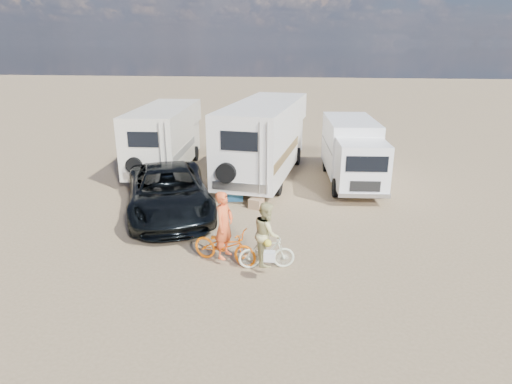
# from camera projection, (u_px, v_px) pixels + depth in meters

# --- Properties ---
(ground) EXTENTS (140.00, 140.00, 0.00)m
(ground) POSITION_uv_depth(u_px,v_px,m) (249.00, 240.00, 13.62)
(ground) COLOR #977C5A
(ground) RESTS_ON ground
(rv_main) EXTENTS (3.57, 8.31, 3.40)m
(rv_main) POSITION_uv_depth(u_px,v_px,m) (264.00, 140.00, 19.57)
(rv_main) COLOR white
(rv_main) RESTS_ON ground
(rv_left) EXTENTS (2.61, 6.53, 3.04)m
(rv_left) POSITION_uv_depth(u_px,v_px,m) (165.00, 140.00, 20.57)
(rv_left) COLOR white
(rv_left) RESTS_ON ground
(box_truck) EXTENTS (2.47, 6.24, 2.69)m
(box_truck) POSITION_uv_depth(u_px,v_px,m) (352.00, 154.00, 18.70)
(box_truck) COLOR white
(box_truck) RESTS_ON ground
(dark_suv) EXTENTS (4.78, 6.65, 1.68)m
(dark_suv) POSITION_uv_depth(u_px,v_px,m) (169.00, 191.00, 15.47)
(dark_suv) COLOR black
(dark_suv) RESTS_ON ground
(bike_man) EXTENTS (2.05, 1.24, 1.02)m
(bike_man) POSITION_uv_depth(u_px,v_px,m) (225.00, 246.00, 12.05)
(bike_man) COLOR orange
(bike_man) RESTS_ON ground
(bike_woman) EXTENTS (1.60, 0.70, 0.93)m
(bike_woman) POSITION_uv_depth(u_px,v_px,m) (267.00, 253.00, 11.75)
(bike_woman) COLOR beige
(bike_woman) RESTS_ON ground
(rider_man) EXTENTS (0.65, 0.81, 1.92)m
(rider_man) POSITION_uv_depth(u_px,v_px,m) (224.00, 231.00, 11.91)
(rider_man) COLOR #EF5C2B
(rider_man) RESTS_ON ground
(rider_woman) EXTENTS (0.80, 0.95, 1.74)m
(rider_woman) POSITION_uv_depth(u_px,v_px,m) (267.00, 239.00, 11.61)
(rider_woman) COLOR #C9BF7C
(rider_woman) RESTS_ON ground
(bike_parked) EXTENTS (1.99, 1.60, 1.01)m
(bike_parked) POSITION_uv_depth(u_px,v_px,m) (358.00, 175.00, 18.57)
(bike_parked) COLOR #262826
(bike_parked) RESTS_ON ground
(cooler) EXTENTS (0.65, 0.51, 0.48)m
(cooler) POSITION_uv_depth(u_px,v_px,m) (235.00, 194.00, 17.01)
(cooler) COLOR #246194
(cooler) RESTS_ON ground
(crate) EXTENTS (0.60, 0.60, 0.37)m
(crate) POSITION_uv_depth(u_px,v_px,m) (256.00, 203.00, 16.18)
(crate) COLOR #977453
(crate) RESTS_ON ground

